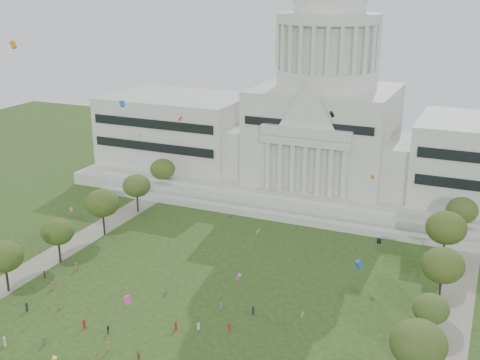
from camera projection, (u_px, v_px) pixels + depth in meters
capitol at (324, 125)px, 195.66m from camera, size 160.00×64.50×91.30m
path_left at (37, 265)px, 148.05m from camera, size 8.00×160.00×0.04m
path_right at (444, 358)px, 111.63m from camera, size 8.00×160.00×0.04m
row_tree_l_2 at (4, 257)px, 133.21m from camera, size 8.42×8.42×11.97m
row_tree_r_2 at (418, 344)px, 99.13m from camera, size 9.55×9.55×13.58m
row_tree_l_3 at (57, 232)px, 147.41m from camera, size 8.12×8.12×11.55m
row_tree_r_3 at (431, 309)px, 114.69m from camera, size 7.01×7.01×9.98m
row_tree_l_4 at (102, 203)px, 163.15m from camera, size 9.29×9.29×13.21m
row_tree_r_4 at (443, 265)px, 127.41m from camera, size 9.19×9.19×13.06m
row_tree_l_5 at (136, 186)px, 180.07m from camera, size 8.33×8.33×11.85m
row_tree_r_5 at (446, 228)px, 145.24m from camera, size 9.82×9.82×13.96m
row_tree_l_6 at (163, 169)px, 196.53m from camera, size 8.19×8.19×11.64m
row_tree_r_6 at (462, 210)px, 160.36m from camera, size 8.42×8.42×11.97m
person_5 at (139, 356)px, 110.51m from camera, size 1.52×1.85×1.89m
person_8 at (108, 329)px, 119.25m from camera, size 0.97×0.92×1.71m
distant_crowd at (112, 324)px, 121.20m from camera, size 60.18×36.97×1.92m
kite_swarm at (173, 241)px, 100.45m from camera, size 77.60×105.27×63.80m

